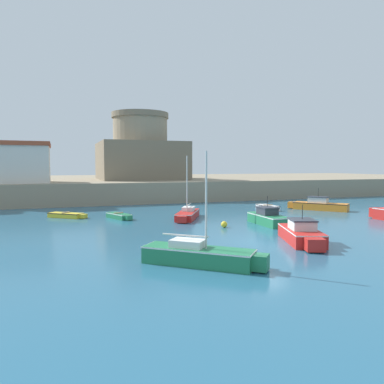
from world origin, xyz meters
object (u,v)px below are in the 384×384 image
(motorboat_orange_0, at_px, (319,205))
(mooring_buoy, at_px, (224,224))
(motorboat_green_3, at_px, (267,218))
(sailboat_green_7, at_px, (200,255))
(fortress, at_px, (141,154))
(motorboat_red_8, at_px, (302,234))
(dinghy_white_2, at_px, (267,207))
(dinghy_yellow_6, at_px, (67,215))
(harbor_shed_near_wharf, at_px, (22,162))
(dinghy_green_1, at_px, (119,216))
(sailboat_red_4, at_px, (187,214))

(motorboat_orange_0, xyz_separation_m, mooring_buoy, (-14.24, -6.91, -0.29))
(motorboat_green_3, bearing_deg, motorboat_orange_0, 32.74)
(sailboat_green_7, relative_size, fortress, 0.44)
(motorboat_orange_0, distance_m, motorboat_red_8, 18.21)
(motorboat_orange_0, xyz_separation_m, dinghy_white_2, (-5.09, 2.01, -0.25))
(motorboat_green_3, relative_size, dinghy_yellow_6, 1.46)
(motorboat_green_3, height_order, sailboat_green_7, sailboat_green_7)
(sailboat_green_7, relative_size, harbor_shed_near_wharf, 0.79)
(sailboat_green_7, distance_m, fortress, 40.97)
(dinghy_green_1, relative_size, sailboat_green_7, 0.61)
(fortress, bearing_deg, dinghy_white_2, -67.25)
(motorboat_green_3, xyz_separation_m, sailboat_red_4, (-5.04, 5.18, -0.10))
(mooring_buoy, relative_size, harbor_shed_near_wharf, 0.07)
(motorboat_red_8, distance_m, fortress, 37.88)
(dinghy_green_1, bearing_deg, dinghy_yellow_6, 152.86)
(motorboat_red_8, relative_size, harbor_shed_near_wharf, 0.82)
(dinghy_white_2, height_order, harbor_shed_near_wharf, harbor_shed_near_wharf)
(sailboat_red_4, height_order, dinghy_yellow_6, sailboat_red_4)
(fortress, bearing_deg, sailboat_red_4, -92.54)
(motorboat_green_3, xyz_separation_m, mooring_buoy, (-3.97, -0.30, -0.28))
(sailboat_green_7, bearing_deg, dinghy_white_2, 51.30)
(motorboat_green_3, relative_size, sailboat_green_7, 0.93)
(motorboat_orange_0, relative_size, mooring_buoy, 11.63)
(motorboat_orange_0, relative_size, dinghy_yellow_6, 1.64)
(dinghy_green_1, bearing_deg, sailboat_red_4, -19.89)
(sailboat_red_4, distance_m, mooring_buoy, 5.59)
(dinghy_green_1, distance_m, sailboat_red_4, 6.11)
(dinghy_white_2, distance_m, sailboat_red_4, 10.79)
(motorboat_green_3, bearing_deg, mooring_buoy, -175.63)
(motorboat_orange_0, relative_size, harbor_shed_near_wharf, 0.83)
(motorboat_green_3, distance_m, fortress, 31.16)
(sailboat_green_7, bearing_deg, motorboat_green_3, 45.68)
(dinghy_yellow_6, relative_size, mooring_buoy, 7.09)
(dinghy_white_2, bearing_deg, harbor_shed_near_wharf, 149.37)
(harbor_shed_near_wharf, bearing_deg, sailboat_green_7, -72.72)
(sailboat_red_4, xyz_separation_m, motorboat_red_8, (3.23, -12.19, 0.13))
(motorboat_green_3, xyz_separation_m, sailboat_green_7, (-9.57, -9.80, -0.02))
(fortress, height_order, harbor_shed_near_wharf, fortress)
(dinghy_yellow_6, bearing_deg, motorboat_green_3, -32.06)
(dinghy_green_1, height_order, harbor_shed_near_wharf, harbor_shed_near_wharf)
(sailboat_green_7, bearing_deg, harbor_shed_near_wharf, 107.28)
(dinghy_yellow_6, height_order, harbor_shed_near_wharf, harbor_shed_near_wharf)
(dinghy_white_2, distance_m, motorboat_red_8, 17.13)
(sailboat_red_4, bearing_deg, dinghy_green_1, 160.11)
(motorboat_orange_0, bearing_deg, harbor_shed_near_wharf, 150.79)
(dinghy_yellow_6, bearing_deg, sailboat_red_4, -23.13)
(dinghy_green_1, bearing_deg, motorboat_green_3, -33.92)
(sailboat_green_7, distance_m, motorboat_red_8, 8.24)
(dinghy_green_1, height_order, dinghy_white_2, dinghy_white_2)
(sailboat_red_4, relative_size, motorboat_red_8, 1.00)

